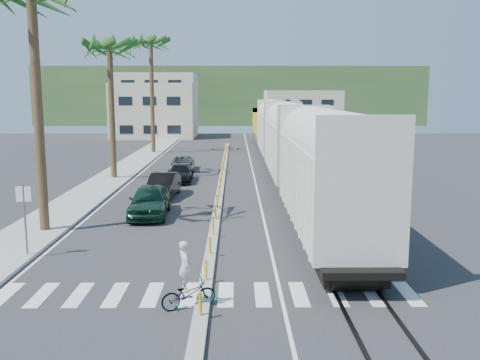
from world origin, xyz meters
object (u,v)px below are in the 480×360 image
car_second (163,185)px  cyclist (188,288)px  car_lead (150,201)px  street_sign (24,210)px

car_second → cyclist: size_ratio=2.18×
car_lead → car_second: size_ratio=1.07×
car_lead → cyclist: (3.13, -12.49, -0.18)m
street_sign → car_lead: size_ratio=0.60×
car_lead → car_second: bearing=87.9°
street_sign → car_second: (3.74, 12.77, -1.22)m
car_second → cyclist: 18.15m
street_sign → car_second: 13.36m
car_second → cyclist: cyclist is taller
street_sign → cyclist: size_ratio=1.40×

